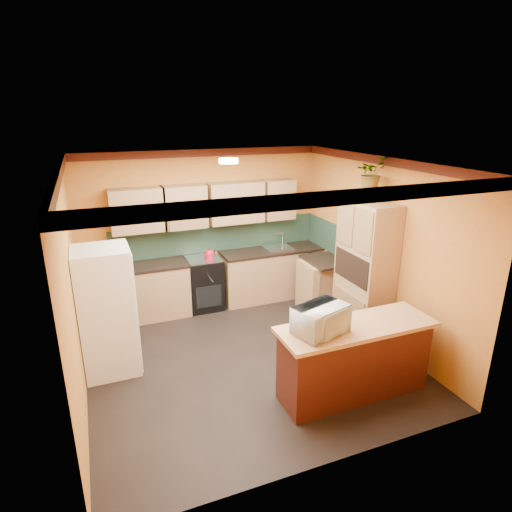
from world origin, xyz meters
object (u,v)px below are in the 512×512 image
Objects in this scene: microwave at (321,320)px; pantry at (365,272)px; fridge at (107,311)px; stove at (204,283)px; base_cabinets_back at (238,279)px; breakfast_bar at (354,361)px.

pantry is at bearing 22.48° from microwave.
fridge is at bearing 172.64° from pantry.
stove is 2.20m from fridge.
base_cabinets_back is at bearing 125.40° from pantry.
base_cabinets_back is at bearing 0.00° from stove.
fridge reaches higher than microwave.
base_cabinets_back is 2.15× the size of fridge.
microwave is (0.55, -3.03, 0.64)m from stove.
fridge is (-1.65, -1.40, 0.39)m from stove.
pantry is at bearing -7.36° from fridge.
microwave reaches higher than base_cabinets_back.
pantry is (3.60, -0.47, 0.20)m from fridge.
stove is 2.77m from pantry.
microwave is at bearing -91.48° from base_cabinets_back.
fridge is at bearing -139.61° from stove.
breakfast_bar is at bearing -71.08° from stove.
fridge reaches higher than stove.
pantry is at bearing 51.74° from breakfast_bar.
base_cabinets_back is 2.37m from pantry.
fridge is 3.17m from breakfast_bar.
microwave is at bearing -36.52° from fridge.
fridge is 2.74m from microwave.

